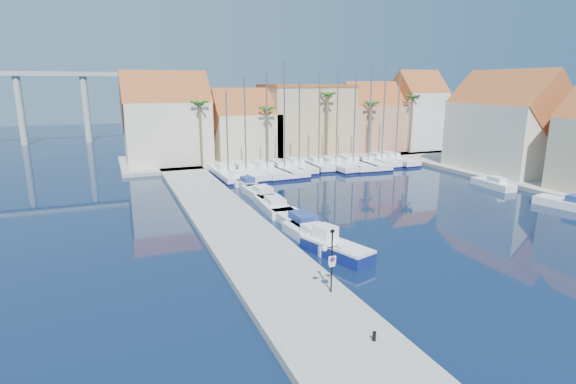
# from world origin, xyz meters

# --- Properties ---
(ground) EXTENTS (260.00, 260.00, 0.00)m
(ground) POSITION_xyz_m (0.00, 0.00, 0.00)
(ground) COLOR black
(ground) RESTS_ON ground
(quay_west) EXTENTS (6.00, 77.00, 0.50)m
(quay_west) POSITION_xyz_m (-9.00, 13.50, 0.25)
(quay_west) COLOR gray
(quay_west) RESTS_ON ground
(shore_north) EXTENTS (54.00, 16.00, 0.50)m
(shore_north) POSITION_xyz_m (10.00, 48.00, 0.25)
(shore_north) COLOR gray
(shore_north) RESTS_ON ground
(shore_east) EXTENTS (12.00, 60.00, 0.50)m
(shore_east) POSITION_xyz_m (32.00, 15.00, 0.25)
(shore_east) COLOR gray
(shore_east) RESTS_ON ground
(lamp_post) EXTENTS (1.28, 0.38, 3.76)m
(lamp_post) POSITION_xyz_m (-7.12, -0.76, 2.97)
(lamp_post) COLOR black
(lamp_post) RESTS_ON quay_west
(bollard) EXTENTS (0.18, 0.18, 0.45)m
(bollard) POSITION_xyz_m (-7.55, -5.97, 0.72)
(bollard) COLOR black
(bollard) RESTS_ON quay_west
(fishing_boat) EXTENTS (3.58, 6.10, 2.03)m
(fishing_boat) POSITION_xyz_m (-3.74, 5.26, 0.67)
(fishing_boat) COLOR navy
(fishing_boat) RESTS_ON ground
(motorboat_west_0) EXTENTS (2.53, 6.78, 1.40)m
(motorboat_west_0) POSITION_xyz_m (-3.99, 8.62, 0.51)
(motorboat_west_0) COLOR white
(motorboat_west_0) RESTS_ON ground
(motorboat_west_1) EXTENTS (2.72, 7.52, 1.40)m
(motorboat_west_1) POSITION_xyz_m (-3.45, 12.30, 0.51)
(motorboat_west_1) COLOR white
(motorboat_west_1) RESTS_ON ground
(motorboat_west_2) EXTENTS (2.63, 7.10, 1.40)m
(motorboat_west_2) POSITION_xyz_m (-3.72, 18.22, 0.51)
(motorboat_west_2) COLOR white
(motorboat_west_2) RESTS_ON ground
(motorboat_west_3) EXTENTS (2.51, 7.07, 1.40)m
(motorboat_west_3) POSITION_xyz_m (-3.35, 23.22, 0.51)
(motorboat_west_3) COLOR white
(motorboat_west_3) RESTS_ON ground
(motorboat_west_4) EXTENTS (2.16, 5.50, 1.40)m
(motorboat_west_4) POSITION_xyz_m (-3.40, 28.58, 0.51)
(motorboat_west_4) COLOR white
(motorboat_west_4) RESTS_ON ground
(motorboat_west_5) EXTENTS (2.61, 7.14, 1.40)m
(motorboat_west_5) POSITION_xyz_m (-3.62, 32.53, 0.51)
(motorboat_west_5) COLOR white
(motorboat_west_5) RESTS_ON ground
(motorboat_west_6) EXTENTS (2.36, 6.60, 1.40)m
(motorboat_west_6) POSITION_xyz_m (-3.13, 38.52, 0.51)
(motorboat_west_6) COLOR white
(motorboat_west_6) RESTS_ON ground
(motorboat_east_0) EXTENTS (3.86, 7.21, 1.40)m
(motorboat_east_0) POSITION_xyz_m (24.03, 7.46, 0.51)
(motorboat_east_0) COLOR white
(motorboat_east_0) RESTS_ON ground
(motorboat_east_1) EXTENTS (2.00, 5.66, 1.40)m
(motorboat_east_1) POSITION_xyz_m (24.00, 17.58, 0.51)
(motorboat_east_1) COLOR white
(motorboat_east_1) RESTS_ON ground
(sailboat_0) EXTENTS (3.19, 11.53, 11.14)m
(sailboat_0) POSITION_xyz_m (-3.94, 35.65, 0.55)
(sailboat_0) COLOR white
(sailboat_0) RESTS_ON ground
(sailboat_1) EXTENTS (4.00, 11.89, 13.00)m
(sailboat_1) POSITION_xyz_m (-1.51, 35.77, 0.57)
(sailboat_1) COLOR white
(sailboat_1) RESTS_ON ground
(sailboat_2) EXTENTS (3.75, 11.47, 13.32)m
(sailboat_2) POSITION_xyz_m (1.45, 35.54, 0.58)
(sailboat_2) COLOR white
(sailboat_2) RESTS_ON ground
(sailboat_3) EXTENTS (3.69, 11.34, 14.93)m
(sailboat_3) POSITION_xyz_m (3.96, 35.59, 0.60)
(sailboat_3) COLOR white
(sailboat_3) RESTS_ON ground
(sailboat_4) EXTENTS (2.64, 9.39, 12.32)m
(sailboat_4) POSITION_xyz_m (6.65, 36.50, 0.59)
(sailboat_4) COLOR white
(sailboat_4) RESTS_ON ground
(sailboat_5) EXTENTS (2.81, 8.47, 13.24)m
(sailboat_5) POSITION_xyz_m (9.80, 36.60, 0.63)
(sailboat_5) COLOR white
(sailboat_5) RESTS_ON ground
(sailboat_6) EXTENTS (3.51, 10.38, 14.31)m
(sailboat_6) POSITION_xyz_m (12.00, 35.65, 0.61)
(sailboat_6) COLOR white
(sailboat_6) RESTS_ON ground
(sailboat_7) EXTENTS (3.51, 11.35, 13.69)m
(sailboat_7) POSITION_xyz_m (15.06, 35.96, 0.58)
(sailboat_7) COLOR white
(sailboat_7) RESTS_ON ground
(sailboat_8) EXTENTS (3.24, 10.70, 14.40)m
(sailboat_8) POSITION_xyz_m (17.33, 35.49, 0.60)
(sailboat_8) COLOR white
(sailboat_8) RESTS_ON ground
(sailboat_9) EXTENTS (3.18, 9.38, 14.66)m
(sailboat_9) POSITION_xyz_m (20.44, 36.51, 0.63)
(sailboat_9) COLOR white
(sailboat_9) RESTS_ON ground
(sailboat_10) EXTENTS (3.02, 10.26, 14.67)m
(sailboat_10) POSITION_xyz_m (22.88, 36.55, 0.61)
(sailboat_10) COLOR white
(sailboat_10) RESTS_ON ground
(building_0) EXTENTS (12.30, 9.00, 13.50)m
(building_0) POSITION_xyz_m (-10.00, 47.00, 6.52)
(building_0) COLOR beige
(building_0) RESTS_ON shore_north
(building_1) EXTENTS (10.30, 8.00, 11.00)m
(building_1) POSITION_xyz_m (2.00, 47.00, 5.30)
(building_1) COLOR #CCB990
(building_1) RESTS_ON shore_north
(building_2) EXTENTS (14.20, 10.20, 11.50)m
(building_2) POSITION_xyz_m (13.00, 48.00, 6.26)
(building_2) COLOR tan
(building_2) RESTS_ON shore_north
(building_3) EXTENTS (10.30, 8.00, 12.00)m
(building_3) POSITION_xyz_m (25.00, 47.00, 5.86)
(building_3) COLOR #B6755C
(building_3) RESTS_ON shore_north
(building_4) EXTENTS (8.30, 8.00, 14.00)m
(building_4) POSITION_xyz_m (34.00, 46.00, 6.97)
(building_4) COLOR silver
(building_4) RESTS_ON shore_north
(building_6) EXTENTS (9.00, 14.30, 13.50)m
(building_6) POSITION_xyz_m (32.00, 24.00, 6.52)
(building_6) COLOR beige
(building_6) RESTS_ON shore_east
(palm_0) EXTENTS (2.60, 2.60, 10.15)m
(palm_0) POSITION_xyz_m (-6.00, 42.00, 9.08)
(palm_0) COLOR brown
(palm_0) RESTS_ON shore_north
(palm_1) EXTENTS (2.60, 2.60, 9.15)m
(palm_1) POSITION_xyz_m (4.00, 42.00, 8.14)
(palm_1) COLOR brown
(palm_1) RESTS_ON shore_north
(palm_2) EXTENTS (2.60, 2.60, 11.15)m
(palm_2) POSITION_xyz_m (14.00, 42.00, 10.02)
(palm_2) COLOR brown
(palm_2) RESTS_ON shore_north
(palm_3) EXTENTS (2.60, 2.60, 9.65)m
(palm_3) POSITION_xyz_m (22.00, 42.00, 8.61)
(palm_3) COLOR brown
(palm_3) RESTS_ON shore_north
(palm_4) EXTENTS (2.60, 2.60, 10.65)m
(palm_4) POSITION_xyz_m (30.00, 42.00, 9.55)
(palm_4) COLOR brown
(palm_4) RESTS_ON shore_north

